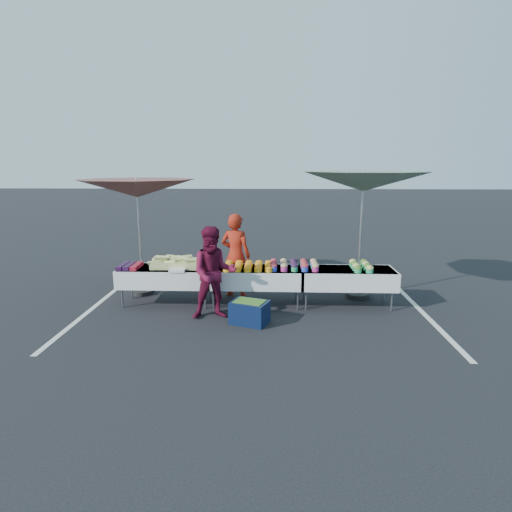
{
  "coord_description": "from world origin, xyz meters",
  "views": [
    {
      "loc": [
        0.31,
        -8.22,
        2.79
      ],
      "look_at": [
        0.0,
        0.0,
        1.0
      ],
      "focal_mm": 30.0,
      "sensor_mm": 36.0,
      "label": 1
    }
  ],
  "objects_px": {
    "vendor": "(236,255)",
    "umbrella_left": "(137,189)",
    "customer": "(214,273)",
    "table_left": "(166,276)",
    "table_right": "(347,277)",
    "storage_bin": "(250,312)",
    "umbrella_right": "(363,183)",
    "table_center": "(256,276)"
  },
  "relations": [
    {
      "from": "table_left",
      "to": "umbrella_left",
      "type": "distance_m",
      "value": 1.93
    },
    {
      "from": "table_center",
      "to": "table_right",
      "type": "distance_m",
      "value": 1.8
    },
    {
      "from": "customer",
      "to": "vendor",
      "type": "bearing_deg",
      "value": 65.98
    },
    {
      "from": "table_center",
      "to": "table_right",
      "type": "height_order",
      "value": "same"
    },
    {
      "from": "table_left",
      "to": "vendor",
      "type": "relative_size",
      "value": 1.05
    },
    {
      "from": "vendor",
      "to": "customer",
      "type": "bearing_deg",
      "value": 97.57
    },
    {
      "from": "table_center",
      "to": "storage_bin",
      "type": "xyz_separation_m",
      "value": [
        -0.07,
        -1.03,
        -0.37
      ]
    },
    {
      "from": "table_right",
      "to": "storage_bin",
      "type": "xyz_separation_m",
      "value": [
        -1.87,
        -1.03,
        -0.37
      ]
    },
    {
      "from": "umbrella_right",
      "to": "customer",
      "type": "bearing_deg",
      "value": -154.7
    },
    {
      "from": "vendor",
      "to": "table_left",
      "type": "bearing_deg",
      "value": 41.82
    },
    {
      "from": "table_left",
      "to": "customer",
      "type": "xyz_separation_m",
      "value": [
        1.07,
        -0.78,
        0.26
      ]
    },
    {
      "from": "table_center",
      "to": "umbrella_left",
      "type": "bearing_deg",
      "value": 165.55
    },
    {
      "from": "table_center",
      "to": "table_right",
      "type": "relative_size",
      "value": 1.0
    },
    {
      "from": "table_right",
      "to": "umbrella_left",
      "type": "height_order",
      "value": "umbrella_left"
    },
    {
      "from": "table_center",
      "to": "vendor",
      "type": "bearing_deg",
      "value": 129.25
    },
    {
      "from": "table_center",
      "to": "customer",
      "type": "height_order",
      "value": "customer"
    },
    {
      "from": "customer",
      "to": "umbrella_left",
      "type": "relative_size",
      "value": 0.57
    },
    {
      "from": "table_left",
      "to": "umbrella_right",
      "type": "xyz_separation_m",
      "value": [
        3.94,
        0.58,
        1.82
      ]
    },
    {
      "from": "table_center",
      "to": "table_right",
      "type": "bearing_deg",
      "value": 0.0
    },
    {
      "from": "table_center",
      "to": "customer",
      "type": "bearing_deg",
      "value": -133.21
    },
    {
      "from": "customer",
      "to": "table_left",
      "type": "bearing_deg",
      "value": 131.79
    },
    {
      "from": "customer",
      "to": "umbrella_left",
      "type": "distance_m",
      "value": 2.67
    },
    {
      "from": "table_center",
      "to": "umbrella_left",
      "type": "relative_size",
      "value": 0.62
    },
    {
      "from": "table_right",
      "to": "vendor",
      "type": "xyz_separation_m",
      "value": [
        -2.25,
        0.55,
        0.31
      ]
    },
    {
      "from": "umbrella_left",
      "to": "storage_bin",
      "type": "xyz_separation_m",
      "value": [
        2.43,
        -1.68,
        -2.05
      ]
    },
    {
      "from": "table_left",
      "to": "table_center",
      "type": "height_order",
      "value": "same"
    },
    {
      "from": "vendor",
      "to": "umbrella_left",
      "type": "distance_m",
      "value": 2.47
    },
    {
      "from": "customer",
      "to": "table_right",
      "type": "bearing_deg",
      "value": 5.23
    },
    {
      "from": "umbrella_left",
      "to": "storage_bin",
      "type": "bearing_deg",
      "value": -34.65
    },
    {
      "from": "table_left",
      "to": "umbrella_right",
      "type": "bearing_deg",
      "value": 8.34
    },
    {
      "from": "umbrella_left",
      "to": "storage_bin",
      "type": "relative_size",
      "value": 3.98
    },
    {
      "from": "table_left",
      "to": "umbrella_right",
      "type": "height_order",
      "value": "umbrella_right"
    },
    {
      "from": "customer",
      "to": "umbrella_left",
      "type": "xyz_separation_m",
      "value": [
        -1.77,
        1.43,
        1.41
      ]
    },
    {
      "from": "table_left",
      "to": "storage_bin",
      "type": "bearing_deg",
      "value": -30.89
    },
    {
      "from": "table_left",
      "to": "storage_bin",
      "type": "distance_m",
      "value": 2.05
    },
    {
      "from": "umbrella_right",
      "to": "storage_bin",
      "type": "xyz_separation_m",
      "value": [
        -2.22,
        -1.61,
        -2.19
      ]
    },
    {
      "from": "vendor",
      "to": "umbrella_right",
      "type": "height_order",
      "value": "umbrella_right"
    },
    {
      "from": "table_center",
      "to": "umbrella_left",
      "type": "distance_m",
      "value": 3.08
    },
    {
      "from": "umbrella_left",
      "to": "vendor",
      "type": "bearing_deg",
      "value": -2.62
    },
    {
      "from": "umbrella_right",
      "to": "table_center",
      "type": "bearing_deg",
      "value": -164.9
    },
    {
      "from": "table_center",
      "to": "umbrella_right",
      "type": "relative_size",
      "value": 0.57
    },
    {
      "from": "vendor",
      "to": "customer",
      "type": "height_order",
      "value": "vendor"
    }
  ]
}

